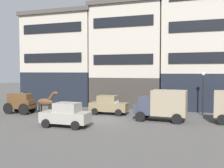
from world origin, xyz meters
name	(u,v)px	position (x,y,z in m)	size (l,w,h in m)	color
ground_plane	(101,120)	(0.00, 0.00, 0.00)	(120.00, 120.00, 0.00)	#4C4947
building_far_left	(63,58)	(-9.18, 9.73, 5.94)	(10.00, 5.76, 11.79)	black
building_center_left	(129,55)	(-0.18, 9.73, 6.19)	(8.72, 5.76, 12.30)	#38332D
building_center_right	(210,45)	(9.01, 9.73, 7.11)	(10.35, 5.76, 14.14)	black
cargo_wagon	(20,102)	(-8.92, 0.76, 1.15)	(2.91, 1.53, 1.98)	brown
draft_horse	(46,102)	(-5.97, 0.76, 1.27)	(2.34, 0.62, 2.30)	#513823
delivery_truck_near	(162,104)	(5.03, 1.32, 1.42)	(4.42, 2.29, 2.62)	#333847
sedan_dark	(109,105)	(-0.43, 3.17, 0.91)	(3.73, 1.92, 1.83)	#7A6B4C
sedan_parked_curb	(66,115)	(-1.58, -3.32, 0.91)	(3.73, 1.93, 1.83)	gray
pedestrian_officer	(22,98)	(-12.15, 5.21, 0.98)	(0.51, 0.51, 1.79)	black
streetlamp_curbside	(203,87)	(8.33, 5.43, 2.67)	(0.32, 0.32, 4.12)	black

